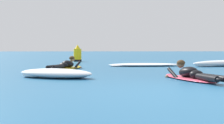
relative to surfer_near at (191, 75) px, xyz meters
The scene contains 6 objects.
ground_plane 7.98m from the surfer_near, 95.41° to the left, with size 120.00×120.00×0.00m, color #235B84.
surfer_near is the anchor object (origin of this frame).
surfer_far 5.47m from the surfer_near, 128.68° to the left, with size 1.31×2.54×0.55m.
whitewater_mid_left 3.55m from the surfer_near, 165.60° to the left, with size 2.32×1.73×0.25m.
whitewater_mid_right 6.18m from the surfer_near, 91.18° to the left, with size 3.21×1.07×0.13m.
channel_marker_buoy 11.69m from the surfer_near, 106.33° to the left, with size 0.48×0.48×1.00m.
Camera 1 is at (-1.73, -5.66, 0.80)m, focal length 50.92 mm.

